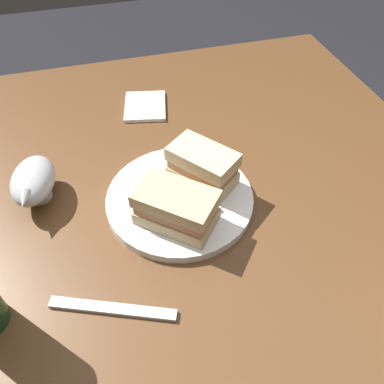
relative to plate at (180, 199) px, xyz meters
The scene contains 11 objects.
ground_plane 0.78m from the plate, 117.02° to the right, with size 6.00×6.00×0.00m, color black.
dining_table 0.40m from the plate, 117.02° to the right, with size 1.10×0.98×0.77m, color brown.
plate is the anchor object (origin of this frame).
sandwich_half_left 0.07m from the plate, 160.80° to the left, with size 0.14×0.14×0.06m.
sandwich_half_right 0.07m from the plate, 62.49° to the right, with size 0.13×0.12×0.07m.
potato_wedge_front 0.05m from the plate, 128.36° to the right, with size 0.05×0.02×0.02m, color #AD702D.
potato_wedge_middle 0.06m from the plate, 164.38° to the right, with size 0.04×0.02×0.02m, color #AD702D.
potato_wedge_back 0.04m from the plate, 90.47° to the right, with size 0.05×0.02×0.02m, color #AD702D.
gravy_boat 0.25m from the plate, 71.87° to the left, with size 0.13×0.09×0.07m.
napkin 0.30m from the plate, ahead, with size 0.11×0.09×0.01m, color white.
fork 0.22m from the plate, 140.46° to the left, with size 0.18×0.02×0.01m, color silver.
Camera 1 is at (-0.42, 0.14, 1.28)m, focal length 35.99 mm.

